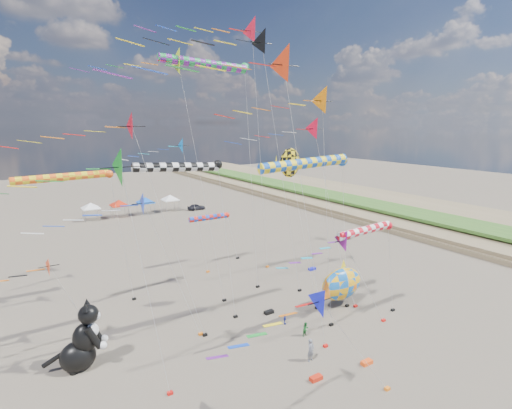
{
  "coord_description": "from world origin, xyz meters",
  "views": [
    {
      "loc": [
        -18.85,
        -15.38,
        17.41
      ],
      "look_at": [
        -1.3,
        12.0,
        10.73
      ],
      "focal_mm": 28.0,
      "sensor_mm": 36.0,
      "label": 1
    }
  ],
  "objects_px": {
    "child_green": "(306,329)",
    "parked_car": "(196,207)",
    "fish_inflatable": "(341,284)",
    "person_adult": "(311,350)",
    "child_blue": "(285,319)",
    "cat_inflatable": "(80,335)"
  },
  "relations": [
    {
      "from": "cat_inflatable",
      "to": "child_blue",
      "type": "height_order",
      "value": "cat_inflatable"
    },
    {
      "from": "child_blue",
      "to": "cat_inflatable",
      "type": "bearing_deg",
      "value": 121.8
    },
    {
      "from": "cat_inflatable",
      "to": "fish_inflatable",
      "type": "distance_m",
      "value": 22.99
    },
    {
      "from": "fish_inflatable",
      "to": "person_adult",
      "type": "distance_m",
      "value": 10.11
    },
    {
      "from": "cat_inflatable",
      "to": "child_green",
      "type": "distance_m",
      "value": 17.37
    },
    {
      "from": "child_green",
      "to": "parked_car",
      "type": "height_order",
      "value": "parked_car"
    },
    {
      "from": "fish_inflatable",
      "to": "child_green",
      "type": "height_order",
      "value": "fish_inflatable"
    },
    {
      "from": "child_green",
      "to": "parked_car",
      "type": "distance_m",
      "value": 51.67
    },
    {
      "from": "person_adult",
      "to": "child_blue",
      "type": "xyz_separation_m",
      "value": [
        1.69,
        5.47,
        -0.38
      ]
    },
    {
      "from": "cat_inflatable",
      "to": "parked_car",
      "type": "height_order",
      "value": "cat_inflatable"
    },
    {
      "from": "fish_inflatable",
      "to": "parked_car",
      "type": "xyz_separation_m",
      "value": [
        6.32,
        47.53,
        -1.64
      ]
    },
    {
      "from": "cat_inflatable",
      "to": "person_adult",
      "type": "height_order",
      "value": "cat_inflatable"
    },
    {
      "from": "person_adult",
      "to": "parked_car",
      "type": "relative_size",
      "value": 0.49
    },
    {
      "from": "fish_inflatable",
      "to": "child_green",
      "type": "xyz_separation_m",
      "value": [
        -6.42,
        -2.55,
        -1.64
      ]
    },
    {
      "from": "parked_car",
      "to": "person_adult",
      "type": "bearing_deg",
      "value": 164.42
    },
    {
      "from": "fish_inflatable",
      "to": "child_green",
      "type": "relative_size",
      "value": 5.3
    },
    {
      "from": "fish_inflatable",
      "to": "person_adult",
      "type": "xyz_separation_m",
      "value": [
        -8.38,
        -5.48,
        -1.37
      ]
    },
    {
      "from": "cat_inflatable",
      "to": "person_adult",
      "type": "relative_size",
      "value": 2.92
    },
    {
      "from": "cat_inflatable",
      "to": "child_green",
      "type": "height_order",
      "value": "cat_inflatable"
    },
    {
      "from": "child_green",
      "to": "child_blue",
      "type": "relative_size",
      "value": 1.21
    },
    {
      "from": "person_adult",
      "to": "child_green",
      "type": "bearing_deg",
      "value": 42.23
    },
    {
      "from": "child_green",
      "to": "child_blue",
      "type": "bearing_deg",
      "value": 86.35
    }
  ]
}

